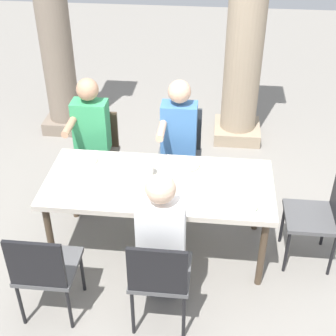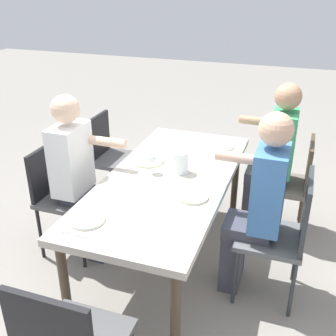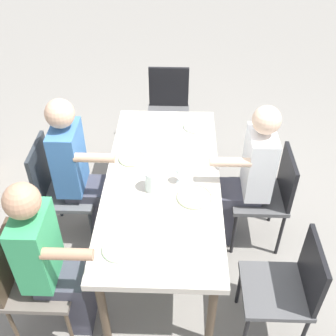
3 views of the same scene
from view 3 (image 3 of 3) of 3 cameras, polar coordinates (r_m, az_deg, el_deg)
ground_plane at (r=3.66m, az=-0.67°, el=-10.30°), size 16.00×16.00×0.00m
dining_table at (r=3.17m, az=-0.76°, el=-2.37°), size 1.94×0.87×0.74m
chair_west_north at (r=2.96m, az=-18.71°, el=-14.25°), size 0.44×0.44×0.86m
chair_west_south at (r=2.89m, az=16.40°, el=-15.34°), size 0.44×0.44×0.87m
chair_mid_north at (r=3.48m, az=-14.98°, el=-2.44°), size 0.44×0.44×0.95m
chair_mid_south at (r=3.42m, az=13.76°, el=-3.26°), size 0.44×0.44×0.89m
chair_head_east at (r=4.37m, az=0.06°, el=8.48°), size 0.44×0.44×0.93m
diner_woman_green at (r=3.31m, az=-12.37°, el=-0.23°), size 0.35×0.50×1.35m
diner_man_white at (r=3.27m, az=11.16°, el=-0.95°), size 0.34×0.49×1.32m
diner_guest_third at (r=2.74m, az=-16.13°, el=-12.06°), size 0.35×0.50×1.32m
plate_0 at (r=2.66m, az=-6.75°, el=-11.11°), size 0.22×0.22×0.02m
fork_0 at (r=2.57m, az=-7.17°, el=-13.77°), size 0.02×0.17×0.01m
spoon_0 at (r=2.76m, az=-6.35°, el=-8.78°), size 0.03×0.17×0.01m
plate_1 at (r=2.97m, az=3.66°, el=-4.06°), size 0.25×0.25×0.02m
wine_glass_1 at (r=3.02m, az=1.80°, el=-0.38°), size 0.08×0.08×0.16m
fork_1 at (r=2.87m, az=3.71°, el=-6.21°), size 0.02×0.17×0.01m
spoon_1 at (r=3.08m, az=3.61°, el=-2.21°), size 0.02×0.17×0.01m
plate_2 at (r=3.31m, az=-5.05°, el=1.30°), size 0.21×0.21×0.02m
fork_2 at (r=3.20m, az=-5.31°, el=-0.44°), size 0.02×0.17×0.01m
spoon_2 at (r=3.44m, az=-4.79°, el=2.78°), size 0.03×0.17×0.01m
plate_3 at (r=3.68m, az=3.89°, el=5.76°), size 0.22×0.22×0.02m
fork_3 at (r=3.56m, az=3.93°, el=4.34°), size 0.02×0.17×0.01m
spoon_3 at (r=3.81m, az=3.84°, el=6.94°), size 0.02×0.17×0.01m
water_pitcher at (r=2.99m, az=-2.07°, el=-1.86°), size 0.12×0.12×0.16m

